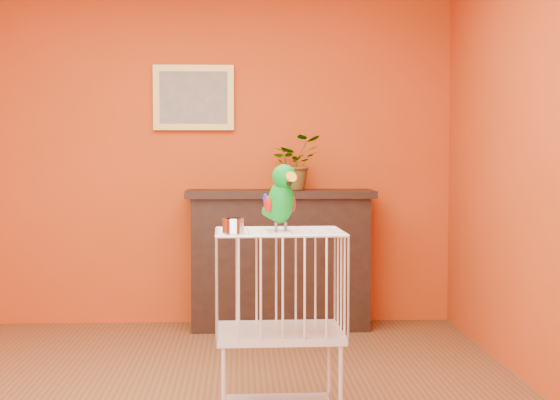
{
  "coord_description": "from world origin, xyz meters",
  "views": [
    {
      "loc": [
        0.35,
        -4.43,
        1.31
      ],
      "look_at": [
        0.55,
        -0.35,
        1.09
      ],
      "focal_mm": 55.0,
      "sensor_mm": 36.0,
      "label": 1
    }
  ],
  "objects": [
    {
      "name": "room_shell",
      "position": [
        0.0,
        0.0,
        1.58
      ],
      "size": [
        4.5,
        4.5,
        4.5
      ],
      "color": "#D14513",
      "rests_on": "ground"
    },
    {
      "name": "console_cabinet",
      "position": [
        0.65,
        2.01,
        0.52
      ],
      "size": [
        1.41,
        0.51,
        1.04
      ],
      "color": "black",
      "rests_on": "ground"
    },
    {
      "name": "potted_plant",
      "position": [
        0.76,
        2.02,
        1.21
      ],
      "size": [
        0.5,
        0.52,
        0.32
      ],
      "primitive_type": "imported",
      "rotation": [
        0.0,
        0.0,
        0.38
      ],
      "color": "#26722D",
      "rests_on": "console_cabinet"
    },
    {
      "name": "framed_picture",
      "position": [
        0.0,
        2.22,
        1.75
      ],
      "size": [
        0.62,
        0.04,
        0.5
      ],
      "color": "gold",
      "rests_on": "room_shell"
    },
    {
      "name": "birdcage",
      "position": [
        0.54,
        -0.29,
        0.49
      ],
      "size": [
        0.62,
        0.48,
        0.94
      ],
      "rotation": [
        0.0,
        0.0,
        0.02
      ],
      "color": "silver",
      "rests_on": "ground"
    },
    {
      "name": "feed_cup",
      "position": [
        0.32,
        -0.47,
        0.98
      ],
      "size": [
        0.1,
        0.1,
        0.07
      ],
      "primitive_type": "cylinder",
      "color": "silver",
      "rests_on": "birdcage"
    },
    {
      "name": "parrot",
      "position": [
        0.55,
        -0.33,
        1.11
      ],
      "size": [
        0.19,
        0.29,
        0.33
      ],
      "rotation": [
        0.0,
        0.0,
        0.4
      ],
      "color": "#59544C",
      "rests_on": "birdcage"
    }
  ]
}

